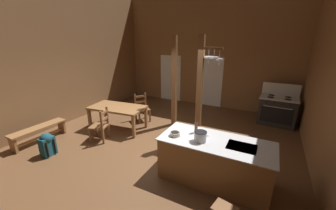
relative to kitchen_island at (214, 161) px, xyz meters
name	(u,v)px	position (x,y,z in m)	size (l,w,h in m)	color
ground_plane	(153,149)	(-1.75, 0.50, -0.49)	(7.90, 9.16, 0.10)	brown
wall_back	(206,51)	(-1.75, 4.75, 1.81)	(7.90, 0.14, 4.51)	brown
wall_left	(52,56)	(-5.37, 0.50, 1.81)	(0.14, 9.16, 4.51)	brown
glazed_door_back_left	(170,78)	(-3.35, 4.68, 0.58)	(1.00, 0.01, 2.05)	white
glazed_panel_back_right	(212,82)	(-1.40, 4.68, 0.58)	(0.84, 0.01, 2.05)	white
kitchen_island	(214,161)	(0.00, 0.00, 0.00)	(2.16, 0.97, 0.89)	olive
stove_range	(277,110)	(1.10, 3.80, 0.04)	(1.18, 0.87, 1.32)	#252525
support_post_with_pot_rack	(201,87)	(-0.83, 1.49, 1.11)	(0.61, 0.24, 2.86)	brown
support_post_center	(174,83)	(-1.93, 2.14, 0.99)	(0.14, 0.14, 2.86)	brown
dining_table	(117,109)	(-3.37, 1.04, 0.21)	(1.79, 1.09, 0.74)	olive
ladderback_chair_near_window	(101,125)	(-3.27, 0.20, 0.01)	(0.56, 0.56, 0.95)	brown
ladderback_chair_by_post	(142,108)	(-3.08, 1.95, 0.01)	(0.61, 0.61, 0.95)	brown
bench_along_left_wall	(39,131)	(-4.75, -0.65, -0.14)	(0.41, 1.45, 0.44)	olive
backpack	(47,144)	(-3.87, -0.99, -0.13)	(0.31, 0.33, 0.60)	#194756
stockpot_on_counter	(200,136)	(-0.27, -0.15, 0.54)	(0.31, 0.24, 0.19)	silver
mixing_bowl_on_counter	(175,134)	(-0.80, -0.17, 0.48)	(0.21, 0.21, 0.08)	#B2A893
bottle_tall_on_counter	(196,127)	(-0.47, 0.17, 0.56)	(0.07, 0.07, 0.30)	#56331E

